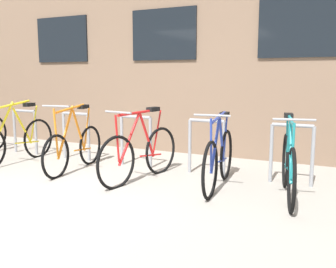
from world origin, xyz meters
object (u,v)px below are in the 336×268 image
at_px(bicycle_yellow, 15,140).
at_px(bicycle_blue, 219,158).
at_px(bicycle_red, 140,153).
at_px(bicycle_orange, 74,147).
at_px(bicycle_teal, 288,165).

xyz_separation_m(bicycle_yellow, bicycle_blue, (3.50, 0.14, -0.00)).
relative_size(bicycle_red, bicycle_blue, 1.00).
distance_m(bicycle_orange, bicycle_teal, 3.17).
relative_size(bicycle_blue, bicycle_teal, 0.99).
height_order(bicycle_orange, bicycle_blue, bicycle_orange).
xyz_separation_m(bicycle_red, bicycle_teal, (1.98, 0.10, 0.00)).
bearing_deg(bicycle_teal, bicycle_blue, 177.28).
bearing_deg(bicycle_blue, bicycle_red, -172.49).
distance_m(bicycle_yellow, bicycle_teal, 4.38).
bearing_deg(bicycle_yellow, bicycle_orange, 1.73).
bearing_deg(bicycle_blue, bicycle_orange, -177.52).
relative_size(bicycle_yellow, bicycle_teal, 1.07).
height_order(bicycle_blue, bicycle_teal, bicycle_teal).
relative_size(bicycle_red, bicycle_teal, 0.99).
bearing_deg(bicycle_red, bicycle_orange, 177.82).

